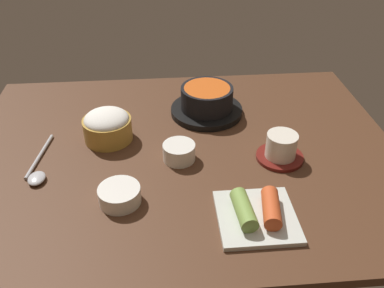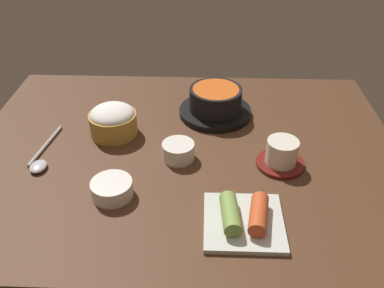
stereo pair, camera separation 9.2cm
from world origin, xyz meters
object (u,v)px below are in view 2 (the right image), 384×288
kimchi_plate (244,218)px  banchan_cup_center (178,151)px  stone_pot (215,103)px  rice_bowl (113,120)px  side_bowl_near (112,188)px  spoon (41,159)px  tea_cup_with_saucer (281,154)px

kimchi_plate → banchan_cup_center: bearing=123.8°
stone_pot → kimchi_plate: bearing=-83.0°
rice_bowl → kimchi_plate: (29.60, -29.34, -2.28)cm
banchan_cup_center → kimchi_plate: 23.86cm
banchan_cup_center → kimchi_plate: (13.28, -19.82, -0.58)cm
stone_pot → side_bowl_near: size_ratio=2.26×
stone_pot → banchan_cup_center: 21.28cm
rice_bowl → banchan_cup_center: rice_bowl is taller
stone_pot → banchan_cup_center: (-8.42, -19.49, -1.37)cm
side_bowl_near → spoon: (-18.09, 10.40, -1.20)cm
kimchi_plate → tea_cup_with_saucer: bearing=63.1°
rice_bowl → side_bowl_near: 22.78cm
kimchi_plate → spoon: bearing=158.3°
stone_pot → side_bowl_near: 38.47cm
banchan_cup_center → kimchi_plate: bearing=-56.2°
stone_pot → banchan_cup_center: size_ratio=2.59×
stone_pot → kimchi_plate: 39.66cm
banchan_cup_center → kimchi_plate: kimchi_plate is taller
stone_pot → rice_bowl: 26.67cm
kimchi_plate → spoon: kimchi_plate is taller
spoon → rice_bowl: bearing=40.2°
stone_pot → tea_cup_with_saucer: (14.09, -21.15, -0.59)cm
stone_pot → rice_bowl: size_ratio=1.64×
stone_pot → banchan_cup_center: stone_pot is taller
kimchi_plate → stone_pot: bearing=97.0°
banchan_cup_center → rice_bowl: bearing=149.7°
banchan_cup_center → side_bowl_near: 17.83cm
rice_bowl → side_bowl_near: (3.93, -22.36, -1.97)cm
kimchi_plate → spoon: (-43.76, 17.39, -0.88)cm
stone_pot → rice_bowl: bearing=-158.1°
rice_bowl → banchan_cup_center: (16.32, -9.53, -1.70)cm
stone_pot → spoon: 44.74cm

